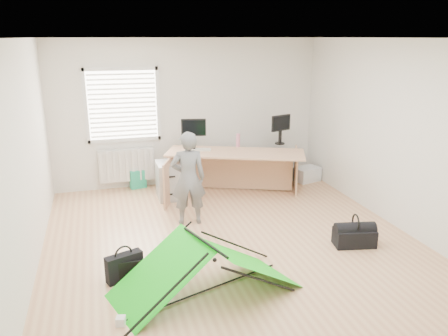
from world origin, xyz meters
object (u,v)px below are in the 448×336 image
object	(u,v)px
thermos	(238,140)
office_chair	(276,166)
person	(188,178)
laptop_bag	(124,267)
desk	(235,174)
kite	(205,267)
monitor_left	(194,139)
duffel_bag	(354,237)
monitor_right	(280,133)
storage_crate	(307,174)
filing_cabinet	(169,180)

from	to	relation	value
thermos	office_chair	distance (m)	1.11
person	laptop_bag	world-z (taller)	person
desk	office_chair	size ratio (longest dim) A/B	3.64
thermos	kite	distance (m)	3.51
thermos	laptop_bag	size ratio (longest dim) A/B	0.56
kite	laptop_bag	world-z (taller)	kite
person	monitor_left	bearing A→B (deg)	-100.40
kite	duffel_bag	size ratio (longest dim) A/B	3.62
kite	duffel_bag	distance (m)	2.27
thermos	duffel_bag	distance (m)	2.87
monitor_right	duffel_bag	world-z (taller)	monitor_right
thermos	duffel_bag	xyz separation A→B (m)	(0.80, -2.63, -0.81)
kite	duffel_bag	xyz separation A→B (m)	(2.20, 0.53, -0.19)
kite	storage_crate	distance (m)	4.31
monitor_left	storage_crate	bearing A→B (deg)	14.20
desk	person	xyz separation A→B (m)	(-1.02, -0.92, 0.31)
office_chair	kite	distance (m)	4.11
office_chair	person	world-z (taller)	person
storage_crate	person	bearing A→B (deg)	-153.03
office_chair	storage_crate	size ratio (longest dim) A/B	1.36
desk	duffel_bag	size ratio (longest dim) A/B	4.36
filing_cabinet	kite	size ratio (longest dim) A/B	0.32
kite	duffel_bag	bearing A→B (deg)	-5.17
kite	storage_crate	bearing A→B (deg)	29.99
desk	monitor_right	xyz separation A→B (m)	(0.97, 0.33, 0.60)
office_chair	kite	bearing A→B (deg)	78.09
person	laptop_bag	bearing A→B (deg)	58.32
monitor_left	laptop_bag	bearing A→B (deg)	-106.41
monitor_left	office_chair	world-z (taller)	monitor_left
filing_cabinet	storage_crate	distance (m)	2.75
laptop_bag	office_chair	bearing A→B (deg)	23.05
monitor_right	laptop_bag	xyz separation A→B (m)	(-3.05, -2.63, -0.84)
desk	thermos	distance (m)	0.65
filing_cabinet	desk	bearing A→B (deg)	-11.93
person	duffel_bag	xyz separation A→B (m)	(1.99, -1.37, -0.59)
monitor_right	person	size ratio (longest dim) A/B	0.29
office_chair	storage_crate	bearing A→B (deg)	-176.96
office_chair	kite	size ratio (longest dim) A/B	0.33
desk	kite	bearing A→B (deg)	-90.95
kite	monitor_left	bearing A→B (deg)	60.92
monitor_left	storage_crate	distance (m)	2.43
storage_crate	duffel_bag	world-z (taller)	storage_crate
thermos	laptop_bag	distance (m)	3.54
office_chair	duffel_bag	distance (m)	2.91
person	storage_crate	bearing A→B (deg)	-147.24
monitor_right	thermos	bearing A→B (deg)	160.76
monitor_right	duffel_bag	xyz separation A→B (m)	(-0.01, -2.62, -0.89)
monitor_right	person	world-z (taller)	person
kite	laptop_bag	bearing A→B (deg)	129.69
thermos	desk	bearing A→B (deg)	-115.07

